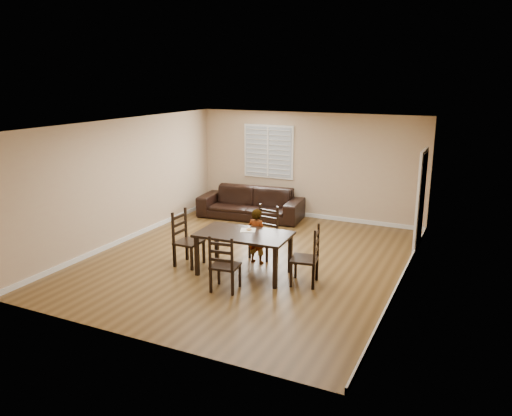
{
  "coord_description": "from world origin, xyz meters",
  "views": [
    {
      "loc": [
        4.2,
        -8.46,
        3.56
      ],
      "look_at": [
        0.04,
        0.29,
        1.0
      ],
      "focal_mm": 35.0,
      "sensor_mm": 36.0,
      "label": 1
    }
  ],
  "objects_px": {
    "sofa": "(251,203)",
    "chair_right": "(312,258)",
    "child": "(257,236)",
    "chair_left": "(183,240)",
    "donut": "(249,229)",
    "chair_far": "(223,267)",
    "chair_near": "(267,233)",
    "dining_table": "(244,238)"
  },
  "relations": [
    {
      "from": "chair_left",
      "to": "donut",
      "type": "distance_m",
      "value": 1.37
    },
    {
      "from": "chair_right",
      "to": "sofa",
      "type": "xyz_separation_m",
      "value": [
        -2.85,
        3.41,
        -0.1
      ]
    },
    {
      "from": "chair_right",
      "to": "sofa",
      "type": "relative_size",
      "value": 0.4
    },
    {
      "from": "child",
      "to": "sofa",
      "type": "height_order",
      "value": "child"
    },
    {
      "from": "donut",
      "to": "chair_far",
      "type": "bearing_deg",
      "value": -88.06
    },
    {
      "from": "donut",
      "to": "chair_near",
      "type": "bearing_deg",
      "value": 92.33
    },
    {
      "from": "dining_table",
      "to": "sofa",
      "type": "height_order",
      "value": "dining_table"
    },
    {
      "from": "chair_left",
      "to": "chair_right",
      "type": "bearing_deg",
      "value": -86.11
    },
    {
      "from": "chair_left",
      "to": "donut",
      "type": "height_order",
      "value": "chair_left"
    },
    {
      "from": "dining_table",
      "to": "chair_left",
      "type": "height_order",
      "value": "chair_left"
    },
    {
      "from": "donut",
      "to": "sofa",
      "type": "height_order",
      "value": "donut"
    },
    {
      "from": "child",
      "to": "sofa",
      "type": "relative_size",
      "value": 0.42
    },
    {
      "from": "chair_far",
      "to": "chair_left",
      "type": "height_order",
      "value": "chair_left"
    },
    {
      "from": "donut",
      "to": "sofa",
      "type": "bearing_deg",
      "value": 115.53
    },
    {
      "from": "chair_left",
      "to": "child",
      "type": "xyz_separation_m",
      "value": [
        1.27,
        0.66,
        0.06
      ]
    },
    {
      "from": "dining_table",
      "to": "sofa",
      "type": "bearing_deg",
      "value": 111.62
    },
    {
      "from": "sofa",
      "to": "chair_left",
      "type": "bearing_deg",
      "value": -91.19
    },
    {
      "from": "chair_right",
      "to": "donut",
      "type": "height_order",
      "value": "chair_right"
    },
    {
      "from": "dining_table",
      "to": "chair_far",
      "type": "height_order",
      "value": "chair_far"
    },
    {
      "from": "dining_table",
      "to": "chair_far",
      "type": "distance_m",
      "value": 0.93
    },
    {
      "from": "chair_right",
      "to": "dining_table",
      "type": "bearing_deg",
      "value": -96.78
    },
    {
      "from": "chair_right",
      "to": "child",
      "type": "relative_size",
      "value": 0.97
    },
    {
      "from": "chair_near",
      "to": "child",
      "type": "distance_m",
      "value": 0.47
    },
    {
      "from": "dining_table",
      "to": "chair_right",
      "type": "xyz_separation_m",
      "value": [
        1.29,
        0.07,
        -0.22
      ]
    },
    {
      "from": "chair_far",
      "to": "chair_right",
      "type": "height_order",
      "value": "chair_right"
    },
    {
      "from": "chair_near",
      "to": "chair_far",
      "type": "xyz_separation_m",
      "value": [
        0.07,
        -1.97,
        -0.02
      ]
    },
    {
      "from": "chair_far",
      "to": "sofa",
      "type": "height_order",
      "value": "chair_far"
    },
    {
      "from": "chair_right",
      "to": "donut",
      "type": "xyz_separation_m",
      "value": [
        -1.28,
        0.12,
        0.33
      ]
    },
    {
      "from": "sofa",
      "to": "chair_right",
      "type": "bearing_deg",
      "value": -55.57
    },
    {
      "from": "child",
      "to": "donut",
      "type": "xyz_separation_m",
      "value": [
        0.04,
        -0.42,
        0.27
      ]
    },
    {
      "from": "child",
      "to": "sofa",
      "type": "distance_m",
      "value": 3.26
    },
    {
      "from": "sofa",
      "to": "donut",
      "type": "bearing_deg",
      "value": -69.94
    },
    {
      "from": "dining_table",
      "to": "donut",
      "type": "relative_size",
      "value": 16.95
    },
    {
      "from": "chair_near",
      "to": "chair_left",
      "type": "relative_size",
      "value": 0.97
    },
    {
      "from": "child",
      "to": "sofa",
      "type": "bearing_deg",
      "value": -55.2
    },
    {
      "from": "chair_far",
      "to": "chair_right",
      "type": "xyz_separation_m",
      "value": [
        1.24,
        0.97,
        0.03
      ]
    },
    {
      "from": "dining_table",
      "to": "chair_far",
      "type": "bearing_deg",
      "value": -89.32
    },
    {
      "from": "chair_right",
      "to": "donut",
      "type": "distance_m",
      "value": 1.33
    },
    {
      "from": "chair_near",
      "to": "sofa",
      "type": "height_order",
      "value": "chair_near"
    },
    {
      "from": "dining_table",
      "to": "chair_right",
      "type": "bearing_deg",
      "value": 0.75
    },
    {
      "from": "chair_left",
      "to": "donut",
      "type": "relative_size",
      "value": 10.6
    },
    {
      "from": "dining_table",
      "to": "child",
      "type": "xyz_separation_m",
      "value": [
        -0.03,
        0.61,
        -0.16
      ]
    }
  ]
}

